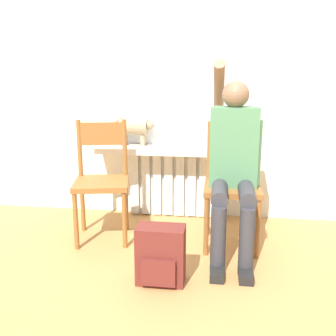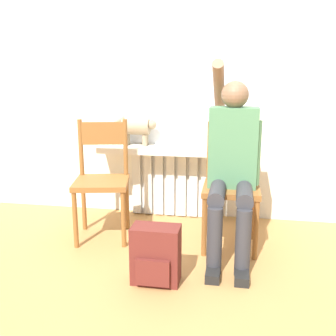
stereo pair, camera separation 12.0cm
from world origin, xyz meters
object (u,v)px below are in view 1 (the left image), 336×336
Objects in this scene: chair_left at (102,179)px; chair_right at (232,183)px; person at (234,159)px; cat at (135,128)px; backpack at (161,255)px.

chair_right is at bearing -11.78° from chair_left.
person is 3.08× the size of cat.
chair_left is 2.07× the size of cat.
chair_right reaches higher than cat.
person is 1.05m from cat.
backpack is at bearing -60.64° from chair_left.
chair_left reaches higher than backpack.
chair_right is 2.07× the size of cat.
chair_right is 1.04m from cat.
chair_right reaches higher than backpack.
chair_right is at bearing -30.92° from cat.
cat is (0.15, 0.51, 0.33)m from chair_left.
cat is at bearing 61.16° from chair_left.
cat is (-0.84, 0.50, 0.33)m from chair_right.
chair_left is 1.00m from chair_right.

